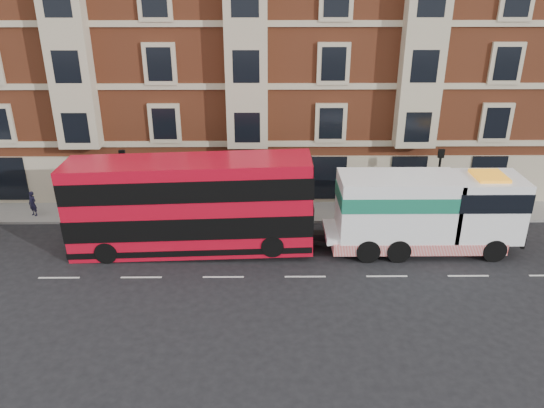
{
  "coord_description": "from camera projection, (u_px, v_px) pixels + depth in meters",
  "views": [
    {
      "loc": [
        2.19,
        -22.24,
        13.65
      ],
      "look_at": [
        2.41,
        4.0,
        2.13
      ],
      "focal_mm": 35.0,
      "sensor_mm": 36.0,
      "label": 1
    }
  ],
  "objects": [
    {
      "name": "sidewalk",
      "position": [
        232.0,
        212.0,
        32.67
      ],
      "size": [
        90.0,
        3.0,
        0.15
      ],
      "primitive_type": "cube",
      "color": "slate",
      "rests_on": "ground"
    },
    {
      "name": "double_decker_bus",
      "position": [
        190.0,
        204.0,
        27.27
      ],
      "size": [
        12.5,
        2.87,
        5.06
      ],
      "color": "red",
      "rests_on": "ground"
    },
    {
      "name": "lamp_post_east",
      "position": [
        438.0,
        179.0,
        30.53
      ],
      "size": [
        0.35,
        0.15,
        4.35
      ],
      "color": "black",
      "rests_on": "sidewalk"
    },
    {
      "name": "tow_truck",
      "position": [
        423.0,
        212.0,
        27.55
      ],
      "size": [
        10.01,
        2.96,
        4.17
      ],
      "color": "white",
      "rests_on": "ground"
    },
    {
      "name": "ground",
      "position": [
        223.0,
        277.0,
        25.84
      ],
      "size": [
        120.0,
        120.0,
        0.0
      ],
      "primitive_type": "plane",
      "color": "black",
      "rests_on": "ground"
    },
    {
      "name": "pedestrian",
      "position": [
        33.0,
        204.0,
        31.74
      ],
      "size": [
        0.66,
        0.57,
        1.53
      ],
      "primitive_type": "imported",
      "rotation": [
        0.0,
        0.0,
        -0.45
      ],
      "color": "black",
      "rests_on": "sidewalk"
    },
    {
      "name": "lamp_post_west",
      "position": [
        125.0,
        180.0,
        30.39
      ],
      "size": [
        0.35,
        0.15,
        4.35
      ],
      "color": "black",
      "rests_on": "sidewalk"
    },
    {
      "name": "victorian_terrace",
      "position": [
        242.0,
        30.0,
        35.53
      ],
      "size": [
        45.0,
        12.0,
        20.4
      ],
      "color": "brown",
      "rests_on": "ground"
    }
  ]
}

